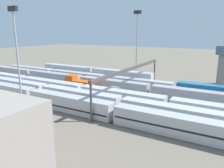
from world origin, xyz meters
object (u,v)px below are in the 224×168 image
Objects in this scene: signal_gantry at (131,71)px; train_on_track_2 at (100,80)px; train_on_track_1 at (93,74)px; train_on_track_4 at (78,85)px; light_mast_0 at (137,37)px; train_on_track_7 at (62,102)px; light_mast_1 at (16,43)px; train_on_track_3 at (109,85)px; train_on_track_6 at (79,97)px; train_on_track_5 at (82,92)px.

train_on_track_2 is at bearing -26.38° from signal_gantry.
train_on_track_1 is 0.52× the size of train_on_track_2.
train_on_track_4 is 0.39× the size of light_mast_0.
light_mast_1 reaches higher than train_on_track_7.
train_on_track_2 is at bearing -78.17° from train_on_track_7.
train_on_track_2 is 31.30m from light_mast_1.
train_on_track_3 is 9.63m from train_on_track_4.
light_mast_1 is at bearing 76.17° from train_on_track_4.
train_on_track_3 is 4.47× the size of light_mast_0.
light_mast_1 is at bearing 77.66° from train_on_track_2.
signal_gantry is at bearing -171.55° from train_on_track_4.
train_on_track_3 is 23.23m from light_mast_0.
train_on_track_2 is 8.22m from train_on_track_3.
train_on_track_1 is 16.55m from train_on_track_3.
train_on_track_6 is 12.89m from train_on_track_4.
train_on_track_2 is 1.27× the size of train_on_track_6.
light_mast_1 is at bearing 31.27° from train_on_track_6.
train_on_track_2 is at bearing -99.70° from train_on_track_4.
train_on_track_7 is at bearing 101.83° from train_on_track_2.
train_on_track_1 reaches higher than train_on_track_2.
train_on_track_4 reaches higher than train_on_track_6.
train_on_track_4 reaches higher than train_on_track_2.
train_on_track_3 is (-1.29, -20.00, 0.03)m from train_on_track_7.
train_on_track_5 is 9.56× the size of train_on_track_4.
train_on_track_7 is 1.00× the size of train_on_track_3.
light_mast_0 reaches higher than train_on_track_4.
light_mast_0 is at bearing -69.97° from signal_gantry.
train_on_track_4 is 28.80m from light_mast_0.
train_on_track_5 is 0.83× the size of train_on_track_3.
train_on_track_1 is 1.18× the size of signal_gantry.
train_on_track_1 is at bearing -62.75° from train_on_track_5.
train_on_track_6 is at bearing -103.34° from train_on_track_7.
train_on_track_4 is at bearing 31.27° from train_on_track_3.
train_on_track_1 is 25.62m from signal_gantry.
train_on_track_7 is 20.04m from train_on_track_3.
train_on_track_6 is at bearing -148.73° from light_mast_1.
train_on_track_1 is at bearing -88.91° from light_mast_1.
train_on_track_1 is 0.41× the size of train_on_track_7.
train_on_track_4 is at bearing 108.23° from train_on_track_1.
signal_gantry reaches higher than train_on_track_6.
train_on_track_5 is 15.44m from train_on_track_2.
signal_gantry reaches higher than train_on_track_7.
signal_gantry is at bearing -124.84° from train_on_track_6.
train_on_track_5 is 3.96× the size of light_mast_1.
train_on_track_5 is at bearing 82.04° from light_mast_0.
light_mast_0 is (-7.59, -13.17, 14.42)m from train_on_track_2.
light_mast_1 is (12.45, 7.56, 13.64)m from train_on_track_6.
train_on_track_3 is at bearing -148.73° from train_on_track_4.
train_on_track_7 is at bearing 76.66° from train_on_track_6.
train_on_track_6 is at bearing 107.80° from train_on_track_2.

